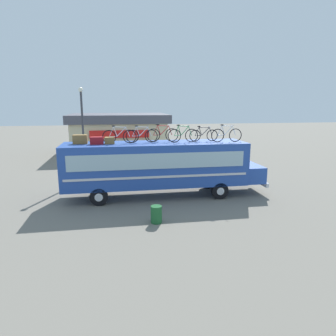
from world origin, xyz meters
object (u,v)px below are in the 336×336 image
rooftop_bicycle_2 (142,135)px  rooftop_bicycle_3 (163,134)px  luggage_bag_1 (80,139)px  rooftop_bicycle_5 (204,135)px  rooftop_bicycle_1 (119,136)px  trash_bin (156,214)px  luggage_bag_3 (110,140)px  bus (160,164)px  street_lamp (83,129)px  luggage_bag_2 (97,141)px  rooftop_bicycle_6 (226,135)px  rooftop_bicycle_4 (183,135)px

rooftop_bicycle_2 → rooftop_bicycle_3: rooftop_bicycle_3 is taller
luggage_bag_1 → rooftop_bicycle_5: size_ratio=0.44×
rooftop_bicycle_1 → trash_bin: bearing=-70.0°
trash_bin → luggage_bag_3: bearing=116.5°
rooftop_bicycle_3 → trash_bin: (-0.96, -4.28, -3.06)m
trash_bin → rooftop_bicycle_3: bearing=77.4°
bus → street_lamp: (-4.47, 4.55, 1.68)m
luggage_bag_3 → rooftop_bicycle_2: (1.73, 0.17, 0.22)m
luggage_bag_2 → rooftop_bicycle_6: (7.03, -0.27, 0.21)m
rooftop_bicycle_5 → luggage_bag_3: bearing=-178.5°
luggage_bag_1 → rooftop_bicycle_4: (5.50, -0.35, 0.17)m
luggage_bag_1 → rooftop_bicycle_4: bearing=-3.7°
luggage_bag_2 → trash_bin: bearing=-55.5°
rooftop_bicycle_1 → rooftop_bicycle_2: size_ratio=1.04×
bus → street_lamp: size_ratio=1.82×
rooftop_bicycle_3 → trash_bin: rooftop_bicycle_3 is taller
rooftop_bicycle_2 → rooftop_bicycle_4: size_ratio=1.02×
rooftop_bicycle_5 → trash_bin: size_ratio=2.17×
rooftop_bicycle_3 → rooftop_bicycle_4: (1.05, -0.49, -0.00)m
bus → rooftop_bicycle_3: (0.24, 0.40, 1.62)m
bus → luggage_bag_1: (-4.21, 0.26, 1.45)m
luggage_bag_2 → trash_bin: (2.61, -3.80, -2.84)m
rooftop_bicycle_2 → rooftop_bicycle_3: 1.20m
luggage_bag_2 → rooftop_bicycle_1: size_ratio=0.38×
luggage_bag_1 → rooftop_bicycle_5: (6.75, -0.09, 0.13)m
rooftop_bicycle_2 → trash_bin: 5.10m
luggage_bag_3 → trash_bin: 5.21m
rooftop_bicycle_2 → rooftop_bicycle_6: bearing=-6.9°
luggage_bag_3 → rooftop_bicycle_5: rooftop_bicycle_5 is taller
bus → luggage_bag_1: luggage_bag_1 is taller
rooftop_bicycle_3 → luggage_bag_3: bearing=-172.7°
bus → rooftop_bicycle_4: size_ratio=6.59×
rooftop_bicycle_1 → rooftop_bicycle_6: rooftop_bicycle_6 is taller
luggage_bag_3 → bus: bearing=-0.7°
rooftop_bicycle_4 → rooftop_bicycle_5: 1.27m
rooftop_bicycle_1 → rooftop_bicycle_5: size_ratio=1.09×
rooftop_bicycle_1 → rooftop_bicycle_5: bearing=1.6°
luggage_bag_3 → rooftop_bicycle_4: size_ratio=0.31×
trash_bin → street_lamp: 9.75m
trash_bin → bus: bearing=79.6°
rooftop_bicycle_5 → street_lamp: 8.26m
luggage_bag_1 → luggage_bag_2: bearing=-21.6°
rooftop_bicycle_1 → rooftop_bicycle_6: bearing=-3.9°
rooftop_bicycle_2 → trash_bin: rooftop_bicycle_2 is taller
luggage_bag_3 → rooftop_bicycle_5: bearing=1.5°
rooftop_bicycle_3 → rooftop_bicycle_5: (2.30, -0.23, -0.04)m
luggage_bag_3 → rooftop_bicycle_1: bearing=1.5°
luggage_bag_3 → rooftop_bicycle_3: rooftop_bicycle_3 is taller
luggage_bag_1 → luggage_bag_2: 0.94m
rooftop_bicycle_5 → rooftop_bicycle_4: bearing=-168.3°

